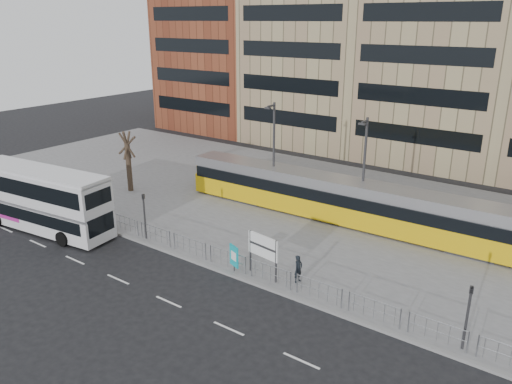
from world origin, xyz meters
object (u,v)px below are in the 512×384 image
Objects in this scene: double_decker_bus at (42,197)px; ad_panel at (234,256)px; station_sign at (263,248)px; lamp_post_west at (273,150)px; pedestrian at (298,269)px; traffic_light_west at (144,211)px; lamp_post_east at (364,167)px; traffic_light_east at (468,310)px; bare_tree at (126,129)px; tram at (349,201)px.

ad_panel is at bearing 3.96° from double_decker_bus.
lamp_post_west reaches higher than station_sign.
ad_panel reaches higher than pedestrian.
lamp_post_east is (10.19, 10.82, 2.15)m from traffic_light_west.
double_decker_bus reaches higher than traffic_light_east.
bare_tree is (-15.89, 6.01, 4.31)m from ad_panel.
station_sign is 18.75m from bare_tree.
bare_tree is at bearing -159.69° from lamp_post_west.
traffic_light_west is 0.44× the size of bare_tree.
pedestrian is at bearing 5.24° from double_decker_bus.
double_decker_bus is 9.36m from bare_tree.
station_sign is (16.18, 3.21, -0.48)m from double_decker_bus.
lamp_post_west is (10.18, 13.02, 2.13)m from double_decker_bus.
station_sign is at bearing 112.68° from pedestrian.
bare_tree reaches higher than traffic_light_west.
station_sign is 10.76m from lamp_post_east.
lamp_post_west reaches higher than lamp_post_east.
bare_tree is at bearing 170.85° from station_sign.
lamp_post_west is 1.06× the size of lamp_post_east.
traffic_light_east is at bearing -30.64° from lamp_post_west.
lamp_post_west is at bearing 20.31° from bare_tree.
ad_panel is 0.20× the size of lamp_post_west.
pedestrian is at bearing 37.39° from ad_panel.
traffic_light_west is at bearing 15.26° from double_decker_bus.
bare_tree is at bearing 150.88° from traffic_light_east.
traffic_light_east reaches higher than pedestrian.
traffic_light_east is at bearing 7.42° from station_sign.
ad_panel is 0.23× the size of bare_tree.
tram is 14.67m from traffic_light_east.
ad_panel is at bearing -20.65° from traffic_light_west.
traffic_light_west is 0.41× the size of lamp_post_east.
tram is 9.57m from pedestrian.
station_sign is at bearing 4.51° from double_decker_bus.
lamp_post_east is (0.73, 0.42, 2.57)m from tram.
pedestrian is at bearing -84.83° from lamp_post_east.
ad_panel is at bearing 111.70° from pedestrian.
tram is 14.06m from traffic_light_west.
ad_panel is 0.52× the size of traffic_light_west.
lamp_post_east reaches higher than ad_panel.
traffic_light_west is at bearing -169.32° from station_sign.
lamp_post_east is at bearing 92.66° from station_sign.
bare_tree is (-17.88, -4.49, 3.70)m from tram.
lamp_post_west reaches higher than tram.
lamp_post_west is (-6.31, -0.21, 2.78)m from tram.
pedestrian is at bearing -14.72° from traffic_light_west.
double_decker_bus reaches higher than traffic_light_west.
bare_tree is at bearing 179.70° from ad_panel.
station_sign is at bearing -95.67° from lamp_post_east.
bare_tree is at bearing 80.59° from pedestrian.
traffic_light_east reaches higher than station_sign.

